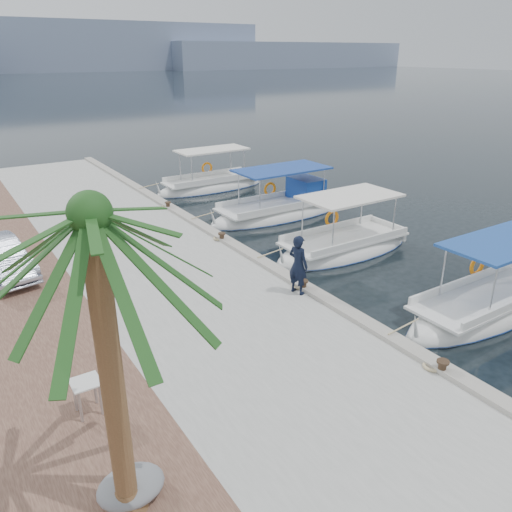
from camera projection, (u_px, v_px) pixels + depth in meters
The scene contains 14 objects.
ground at pixel (345, 322), 14.23m from camera, with size 400.00×400.00×0.00m, color black.
concrete_quay at pixel (175, 277), 16.51m from camera, with size 6.00×40.00×0.50m, color #A0A09A.
quay_curb at pixel (246, 251), 17.79m from camera, with size 0.44×40.00×0.12m, color #9C968A.
cobblestone_strip at pixel (11, 317), 13.99m from camera, with size 4.00×40.00×0.50m, color brown.
distant_hills at pixel (31, 50), 182.57m from camera, with size 330.00×60.00×18.00m.
fishing_caique_b at pixel (495, 305), 14.93m from camera, with size 7.50×2.12×2.83m.
fishing_caique_c at pixel (343, 249), 19.21m from camera, with size 6.14×2.36×2.83m.
fishing_caique_d at pixel (280, 211), 23.46m from camera, with size 7.20×2.41×2.83m.
fishing_caique_e at pixel (211, 187), 27.92m from camera, with size 6.47×2.01×2.83m.
mooring_bollards at pixel (303, 284), 14.96m from camera, with size 0.28×20.28×0.33m.
fisherman at pixel (298, 265), 14.54m from camera, with size 0.66×0.43×1.80m, color black.
date_palm at pixel (90, 217), 6.06m from camera, with size 4.60×4.60×5.75m.
tarp_bundle at pixel (131, 486), 8.00m from camera, with size 1.10×0.90×0.40m, color slate.
folding_table at pixel (87, 390), 9.76m from camera, with size 0.55×0.55×0.73m.
Camera 1 is at (-8.90, -9.06, 7.17)m, focal length 35.00 mm.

